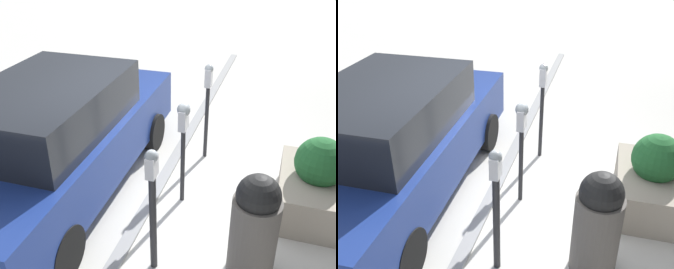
{
  "view_description": "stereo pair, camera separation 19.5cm",
  "coord_description": "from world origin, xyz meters",
  "views": [
    {
      "loc": [
        -4.17,
        -1.44,
        3.33
      ],
      "look_at": [
        0.0,
        -0.11,
        0.97
      ],
      "focal_mm": 42.0,
      "sensor_mm": 36.0,
      "label": 1
    },
    {
      "loc": [
        -4.23,
        -1.25,
        3.33
      ],
      "look_at": [
        0.0,
        -0.11,
        0.97
      ],
      "focal_mm": 42.0,
      "sensor_mm": 36.0,
      "label": 2
    }
  ],
  "objects": [
    {
      "name": "ground_plane",
      "position": [
        0.0,
        0.0,
        0.0
      ],
      "size": [
        40.0,
        40.0,
        0.0
      ],
      "primitive_type": "plane",
      "color": "beige"
    },
    {
      "name": "curb_strip",
      "position": [
        0.0,
        0.08,
        0.02
      ],
      "size": [
        13.5,
        0.16,
        0.04
      ],
      "color": "gray",
      "rests_on": "ground_plane"
    },
    {
      "name": "parking_meter_nearest",
      "position": [
        -1.24,
        -0.34,
        0.93
      ],
      "size": [
        0.15,
        0.13,
        1.48
      ],
      "color": "#232326",
      "rests_on": "ground_plane"
    },
    {
      "name": "parking_meter_second",
      "position": [
        -0.02,
        -0.31,
        1.07
      ],
      "size": [
        0.19,
        0.17,
        1.43
      ],
      "color": "#232326",
      "rests_on": "ground_plane"
    },
    {
      "name": "parking_meter_middle",
      "position": [
        1.19,
        -0.35,
        1.06
      ],
      "size": [
        0.15,
        0.13,
        1.54
      ],
      "color": "#232326",
      "rests_on": "ground_plane"
    },
    {
      "name": "planter_box",
      "position": [
        0.3,
        -1.99,
        0.39
      ],
      "size": [
        1.35,
        0.9,
        1.05
      ],
      "color": "gray",
      "rests_on": "ground_plane"
    },
    {
      "name": "parked_car_front",
      "position": [
        -0.27,
        1.33,
        0.83
      ],
      "size": [
        4.56,
        1.82,
        1.63
      ],
      "rotation": [
        0.0,
        0.0,
        0.02
      ],
      "color": "navy",
      "rests_on": "ground_plane"
    },
    {
      "name": "trash_bin",
      "position": [
        -0.99,
        -1.35,
        0.62
      ],
      "size": [
        0.5,
        0.5,
        1.23
      ],
      "color": "#514C47",
      "rests_on": "ground_plane"
    }
  ]
}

